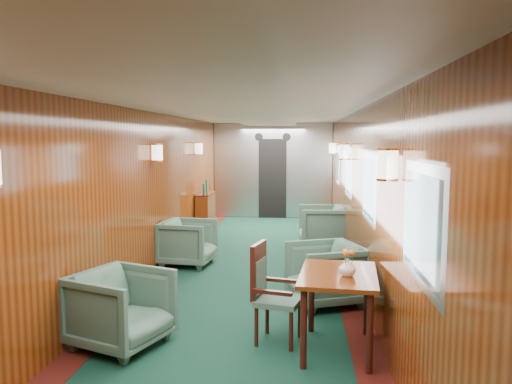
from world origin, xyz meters
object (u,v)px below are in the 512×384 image
dining_table (338,286)px  side_chair (270,288)px  credenza (206,212)px  armchair_left_near (121,309)px  armchair_right_far (322,226)px  armchair_right_near (325,274)px  armchair_left_far (188,242)px

dining_table → side_chair: (-0.66, 0.17, -0.10)m
credenza → armchair_left_near: credenza is taller
armchair_left_near → armchair_right_far: armchair_right_far is taller
credenza → armchair_left_near: (0.34, -6.04, -0.06)m
dining_table → credenza: 6.43m
credenza → armchair_right_near: credenza is taller
armchair_left_far → armchair_right_far: armchair_right_far is taller
credenza → side_chair: bearing=-73.1°
armchair_right_far → credenza: bearing=-122.7°
dining_table → armchair_right_near: dining_table is taller
dining_table → side_chair: side_chair is taller
dining_table → armchair_left_near: (-2.07, -0.08, -0.26)m
side_chair → armchair_right_far: side_chair is taller
side_chair → credenza: bearing=120.6°
armchair_left_far → armchair_right_far: bearing=-48.0°
armchair_left_far → side_chair: bearing=-145.7°
credenza → armchair_right_near: size_ratio=1.36×
armchair_left_near → armchair_right_far: size_ratio=0.96×
armchair_left_near → armchair_left_far: size_ratio=1.02×
dining_table → armchair_left_near: 2.09m
credenza → dining_table: bearing=-67.9°
side_chair → dining_table: bearing=-1.3°
credenza → armchair_right_near: bearing=-62.8°
armchair_right_near → armchair_right_far: bearing=157.6°
side_chair → armchair_right_near: side_chair is taller
side_chair → armchair_right_far: (0.70, 4.40, -0.14)m
dining_table → armchair_right_near: (-0.05, 1.36, -0.26)m
armchair_left_far → credenza: bearing=12.7°
armchair_right_far → armchair_right_near: bearing=-5.1°
side_chair → armchair_right_far: 4.46m
side_chair → armchair_right_far: bearing=94.6°
dining_table → credenza: credenza is taller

